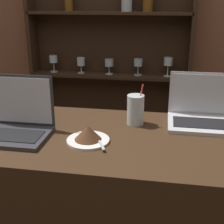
# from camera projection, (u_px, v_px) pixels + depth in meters

# --- Properties ---
(back_wall) EXTENTS (7.00, 0.06, 2.70)m
(back_wall) POSITION_uv_depth(u_px,v_px,m) (121.00, 33.00, 2.44)
(back_wall) COLOR brown
(back_wall) RESTS_ON ground_plane
(back_shelf) EXTENTS (1.25, 0.18, 1.88)m
(back_shelf) POSITION_uv_depth(u_px,v_px,m) (110.00, 80.00, 2.51)
(back_shelf) COLOR #332114
(back_shelf) RESTS_ON ground_plane
(laptop_near) EXTENTS (0.30, 0.23, 0.26)m
(laptop_near) POSITION_uv_depth(u_px,v_px,m) (17.00, 122.00, 1.38)
(laptop_near) COLOR #333338
(laptop_near) RESTS_ON bar_counter
(laptop_far) EXTENTS (0.32, 0.24, 0.23)m
(laptop_far) POSITION_uv_depth(u_px,v_px,m) (202.00, 113.00, 1.51)
(laptop_far) COLOR silver
(laptop_far) RESTS_ON bar_counter
(cake_plate) EXTENTS (0.18, 0.18, 0.07)m
(cake_plate) POSITION_uv_depth(u_px,v_px,m) (88.00, 135.00, 1.32)
(cake_plate) COLOR white
(cake_plate) RESTS_ON bar_counter
(water_glass) EXTENTS (0.08, 0.08, 0.20)m
(water_glass) POSITION_uv_depth(u_px,v_px,m) (136.00, 110.00, 1.49)
(water_glass) COLOR silver
(water_glass) RESTS_ON bar_counter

